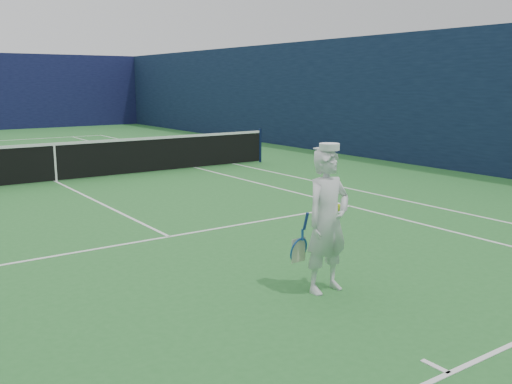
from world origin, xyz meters
The scene contains 5 objects.
ground centered at (0.00, 0.00, 0.00)m, with size 80.00×80.00×0.00m, color #2A6E2E.
court_markings centered at (0.00, 0.00, 0.00)m, with size 11.03×23.83×0.01m.
windscreen_fence centered at (0.00, 0.00, 2.00)m, with size 20.12×36.12×4.00m.
tennis_net centered at (0.00, 0.00, 0.55)m, with size 12.88×0.09×1.07m.
tennis_player centered at (0.47, -9.73, 0.89)m, with size 0.77×0.47×1.82m.
Camera 1 is at (-4.04, -14.69, 2.53)m, focal length 40.00 mm.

